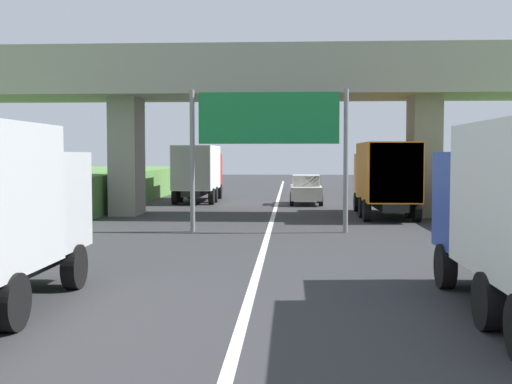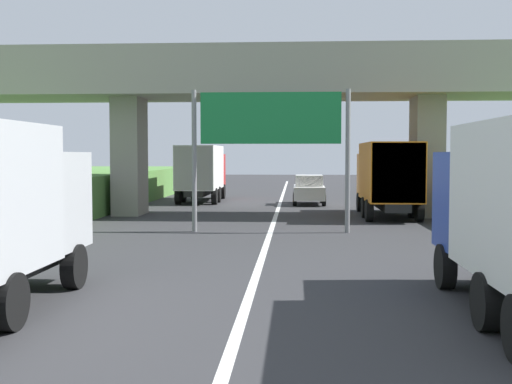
# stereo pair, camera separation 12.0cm
# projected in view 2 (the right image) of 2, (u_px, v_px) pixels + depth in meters

# --- Properties ---
(lane_centre_stripe) EXTENTS (0.20, 95.64, 0.01)m
(lane_centre_stripe) POSITION_uv_depth(u_px,v_px,m) (270.00, 232.00, 24.22)
(lane_centre_stripe) COLOR white
(lane_centre_stripe) RESTS_ON ground
(overpass_bridge) EXTENTS (40.00, 4.80, 7.79)m
(overpass_bridge) POSITION_uv_depth(u_px,v_px,m) (276.00, 91.00, 30.82)
(overpass_bridge) COLOR gray
(overpass_bridge) RESTS_ON ground
(overhead_highway_sign) EXTENTS (5.88, 0.18, 5.29)m
(overhead_highway_sign) POSITION_uv_depth(u_px,v_px,m) (271.00, 127.00, 24.10)
(overhead_highway_sign) COLOR slate
(overhead_highway_sign) RESTS_ON ground
(truck_red) EXTENTS (2.44, 7.30, 3.44)m
(truck_red) POSITION_uv_depth(u_px,v_px,m) (202.00, 170.00, 40.24)
(truck_red) COLOR black
(truck_red) RESTS_ON ground
(truck_orange) EXTENTS (2.44, 7.30, 3.44)m
(truck_orange) POSITION_uv_depth(u_px,v_px,m) (387.00, 175.00, 30.29)
(truck_orange) COLOR black
(truck_orange) RESTS_ON ground
(car_white) EXTENTS (1.86, 4.10, 1.72)m
(car_white) POSITION_uv_depth(u_px,v_px,m) (309.00, 190.00, 38.01)
(car_white) COLOR silver
(car_white) RESTS_ON ground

